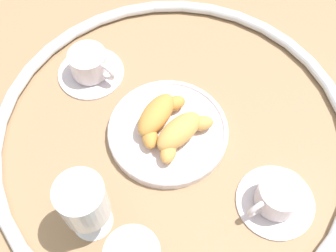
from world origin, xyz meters
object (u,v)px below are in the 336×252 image
object	(u,v)px
pastry_plate	(168,131)
coffee_cup_far	(278,197)
croissant_large	(158,116)
juice_glass_right	(83,202)
croissant_small	(181,132)
coffee_cup_near	(90,66)

from	to	relation	value
pastry_plate	coffee_cup_far	distance (m)	0.23
croissant_large	juice_glass_right	size ratio (longest dim) A/B	0.87
croissant_small	coffee_cup_near	world-z (taller)	croissant_small
croissant_small	coffee_cup_far	world-z (taller)	croissant_small
croissant_large	coffee_cup_far	bearing A→B (deg)	113.12
croissant_large	coffee_cup_near	world-z (taller)	croissant_large
pastry_plate	coffee_cup_far	xyz separation A→B (m)	(-0.09, 0.21, 0.01)
croissant_large	coffee_cup_far	size ratio (longest dim) A/B	0.90
pastry_plate	croissant_small	bearing A→B (deg)	111.16
croissant_small	coffee_cup_near	xyz separation A→B (m)	(0.08, -0.23, -0.01)
croissant_small	coffee_cup_far	size ratio (longest dim) A/B	0.98
coffee_cup_far	juice_glass_right	distance (m)	0.32
croissant_large	croissant_small	distance (m)	0.05
croissant_small	croissant_large	bearing A→B (deg)	-68.87
coffee_cup_near	croissant_small	bearing A→B (deg)	108.23
croissant_large	coffee_cup_near	size ratio (longest dim) A/B	0.90
pastry_plate	croissant_large	size ratio (longest dim) A/B	1.86
coffee_cup_near	juice_glass_right	xyz separation A→B (m)	(0.13, 0.29, 0.07)
croissant_small	juice_glass_right	bearing A→B (deg)	14.88
croissant_large	coffee_cup_far	xyz separation A→B (m)	(-0.10, 0.23, -0.01)
coffee_cup_near	juice_glass_right	size ratio (longest dim) A/B	0.97
coffee_cup_far	croissant_large	bearing A→B (deg)	-66.88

